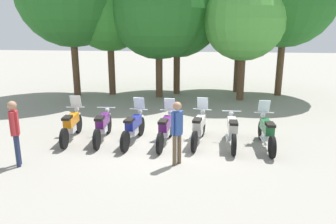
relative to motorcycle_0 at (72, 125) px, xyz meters
name	(u,v)px	position (x,y,z in m)	size (l,w,h in m)	color
ground_plane	(166,143)	(3.12, 0.07, -0.52)	(80.00, 80.00, 0.00)	gray
motorcycle_0	(72,125)	(0.00, 0.00, 0.00)	(0.62, 2.19, 1.37)	black
motorcycle_1	(103,126)	(1.04, 0.06, -0.01)	(0.62, 2.19, 0.99)	black
motorcycle_2	(134,127)	(2.08, -0.01, 0.00)	(0.62, 2.19, 1.37)	black
motorcycle_3	(166,128)	(3.12, -0.01, 0.00)	(0.62, 2.19, 1.37)	black
motorcycle_4	(199,127)	(4.16, 0.25, 0.00)	(0.67, 2.18, 1.37)	black
motorcycle_5	(232,130)	(5.19, 0.11, -0.01)	(0.62, 2.19, 0.99)	black
motorcycle_6	(266,131)	(6.22, 0.07, 0.00)	(0.62, 2.19, 1.37)	black
person_0	(15,128)	(-0.57, -2.16, 0.54)	(0.31, 0.40, 1.78)	#232D4C
person_1	(177,128)	(3.63, -1.52, 0.51)	(0.33, 0.35, 1.74)	brown
tree_1	(109,11)	(-0.88, 7.45, 3.89)	(4.15, 4.15, 6.50)	brown
tree_2	(159,10)	(1.81, 7.07, 3.94)	(4.94, 4.94, 6.93)	brown
tree_3	(177,12)	(2.64, 8.13, 3.88)	(4.83, 4.83, 6.82)	brown
tree_4	(244,19)	(6.03, 6.90, 3.46)	(4.00, 4.00, 5.99)	brown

